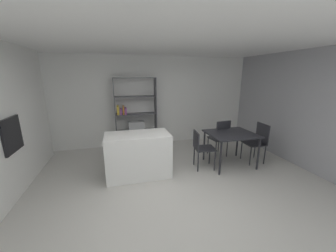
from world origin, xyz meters
The scene contains 11 objects.
ground_plane centered at (0.00, 0.00, 0.00)m, with size 9.04×9.04×0.00m, color beige.
ceiling_slab centered at (0.00, 0.00, 2.68)m, with size 6.57×6.11×0.06m.
back_partition centered at (0.00, 3.03, 1.33)m, with size 6.57×0.06×2.65m, color silver.
right_partition_gray centered at (3.26, 0.00, 1.33)m, with size 0.06×6.11×2.65m, color #9E9EA3.
built_in_oven centered at (-2.58, 0.87, 1.13)m, with size 0.06×0.58×0.59m.
kitchen_island centered at (-0.48, 1.04, 0.46)m, with size 1.32×0.71×0.92m, color white.
open_bookshelf centered at (-0.39, 2.73, 0.88)m, with size 1.17×0.32×2.03m.
dining_table centered at (1.68, 0.99, 0.71)m, with size 1.07×0.92×0.79m.
dining_chair_island_side centered at (0.94, 1.01, 0.54)m, with size 0.49×0.46×0.88m.
dining_chair_window_side centered at (2.44, 0.99, 0.57)m, with size 0.47×0.47×0.96m.
dining_chair_far centered at (1.69, 1.47, 0.58)m, with size 0.46×0.47×0.99m.
Camera 1 is at (-0.84, -2.80, 2.09)m, focal length 20.72 mm.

